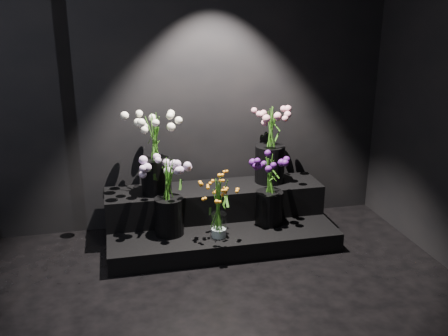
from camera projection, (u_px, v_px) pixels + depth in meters
name	position (u px, v px, depth m)	size (l,w,h in m)	color
wall_back	(171.00, 77.00, 4.40)	(4.00, 4.00, 0.00)	black
display_riser	(218.00, 218.00, 4.49)	(1.96, 0.87, 0.43)	black
bouquet_orange_bells	(219.00, 207.00, 4.08)	(0.27, 0.27, 0.52)	white
bouquet_lilac	(168.00, 190.00, 4.09)	(0.50, 0.50, 0.66)	black
bouquet_purple	(270.00, 185.00, 4.31)	(0.44, 0.44, 0.64)	black
bouquet_cream_roses	(155.00, 148.00, 4.25)	(0.49, 0.49, 0.71)	black
bouquet_pink_roses	(270.00, 140.00, 4.53)	(0.48, 0.48, 0.72)	black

